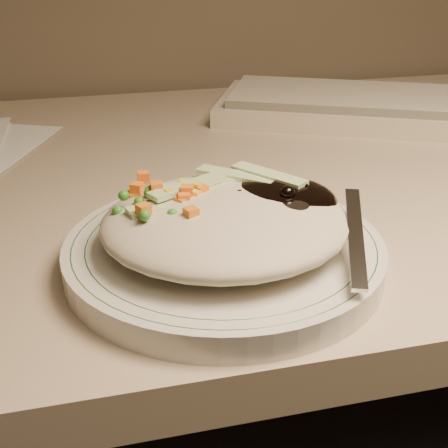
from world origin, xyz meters
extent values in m
cube|color=tan|center=(0.00, 1.38, 0.72)|extent=(1.40, 0.70, 0.04)
cylinder|color=silver|center=(-0.08, 1.16, 0.75)|extent=(0.25, 0.25, 0.02)
torus|color=#144723|center=(-0.08, 1.16, 0.76)|extent=(0.24, 0.24, 0.00)
torus|color=#144723|center=(-0.08, 1.16, 0.76)|extent=(0.22, 0.22, 0.00)
ellipsoid|color=#B1A690|center=(-0.08, 1.16, 0.78)|extent=(0.19, 0.18, 0.04)
ellipsoid|color=black|center=(-0.04, 1.17, 0.79)|extent=(0.10, 0.09, 0.03)
ellipsoid|color=orange|center=(-0.13, 1.18, 0.78)|extent=(0.08, 0.08, 0.02)
sphere|color=black|center=(-0.07, 1.17, 0.79)|extent=(0.01, 0.01, 0.01)
sphere|color=black|center=(-0.04, 1.18, 0.79)|extent=(0.01, 0.01, 0.01)
sphere|color=black|center=(-0.01, 1.17, 0.80)|extent=(0.01, 0.01, 0.01)
sphere|color=black|center=(-0.02, 1.18, 0.79)|extent=(0.01, 0.01, 0.01)
sphere|color=black|center=(-0.03, 1.15, 0.80)|extent=(0.01, 0.01, 0.01)
sphere|color=black|center=(-0.04, 1.17, 0.79)|extent=(0.01, 0.01, 0.01)
sphere|color=black|center=(-0.03, 1.18, 0.79)|extent=(0.01, 0.01, 0.01)
cube|color=orange|center=(-0.13, 1.18, 0.80)|extent=(0.01, 0.01, 0.01)
cube|color=orange|center=(-0.11, 1.16, 0.79)|extent=(0.01, 0.01, 0.01)
cube|color=orange|center=(-0.14, 1.20, 0.80)|extent=(0.01, 0.01, 0.01)
cube|color=orange|center=(-0.11, 1.17, 0.80)|extent=(0.01, 0.01, 0.01)
cube|color=orange|center=(-0.11, 1.17, 0.80)|extent=(0.01, 0.01, 0.01)
cube|color=orange|center=(-0.14, 1.20, 0.79)|extent=(0.01, 0.01, 0.01)
cube|color=orange|center=(-0.13, 1.19, 0.80)|extent=(0.01, 0.01, 0.01)
cube|color=orange|center=(-0.11, 1.17, 0.80)|extent=(0.01, 0.01, 0.01)
cube|color=orange|center=(-0.09, 1.18, 0.80)|extent=(0.01, 0.01, 0.01)
cube|color=orange|center=(-0.14, 1.21, 0.80)|extent=(0.01, 0.01, 0.01)
cube|color=orange|center=(-0.14, 1.15, 0.80)|extent=(0.01, 0.01, 0.01)
cube|color=orange|center=(-0.11, 1.14, 0.80)|extent=(0.01, 0.01, 0.01)
cube|color=orange|center=(-0.15, 1.16, 0.79)|extent=(0.01, 0.01, 0.01)
cube|color=orange|center=(-0.14, 1.20, 0.79)|extent=(0.01, 0.01, 0.01)
sphere|color=#388C28|center=(-0.11, 1.18, 0.80)|extent=(0.01, 0.01, 0.01)
sphere|color=#388C28|center=(-0.14, 1.14, 0.80)|extent=(0.01, 0.01, 0.01)
sphere|color=#388C28|center=(-0.14, 1.18, 0.80)|extent=(0.01, 0.01, 0.01)
sphere|color=#388C28|center=(-0.15, 1.18, 0.80)|extent=(0.01, 0.01, 0.01)
sphere|color=#388C28|center=(-0.11, 1.18, 0.79)|extent=(0.01, 0.01, 0.01)
sphere|color=#388C28|center=(-0.11, 1.15, 0.79)|extent=(0.01, 0.01, 0.01)
sphere|color=#388C28|center=(-0.13, 1.17, 0.79)|extent=(0.01, 0.01, 0.01)
sphere|color=#388C28|center=(-0.13, 1.15, 0.79)|extent=(0.01, 0.01, 0.01)
sphere|color=#388C28|center=(-0.16, 1.17, 0.79)|extent=(0.01, 0.01, 0.01)
sphere|color=#388C28|center=(-0.13, 1.19, 0.80)|extent=(0.01, 0.01, 0.01)
sphere|color=#388C28|center=(-0.13, 1.18, 0.80)|extent=(0.01, 0.01, 0.01)
sphere|color=#388C28|center=(-0.14, 1.16, 0.79)|extent=(0.01, 0.01, 0.01)
sphere|color=#388C28|center=(-0.12, 1.15, 0.80)|extent=(0.01, 0.01, 0.01)
sphere|color=#388C28|center=(-0.09, 1.20, 0.79)|extent=(0.01, 0.01, 0.01)
cube|color=yellow|center=(-0.11, 1.18, 0.79)|extent=(0.01, 0.01, 0.01)
cube|color=yellow|center=(-0.10, 1.17, 0.80)|extent=(0.01, 0.01, 0.01)
cube|color=yellow|center=(-0.13, 1.19, 0.79)|extent=(0.01, 0.01, 0.01)
cube|color=yellow|center=(-0.12, 1.17, 0.80)|extent=(0.01, 0.01, 0.01)
cube|color=yellow|center=(-0.13, 1.17, 0.79)|extent=(0.01, 0.01, 0.01)
cube|color=yellow|center=(-0.10, 1.18, 0.80)|extent=(0.01, 0.01, 0.01)
cube|color=yellow|center=(-0.11, 1.20, 0.80)|extent=(0.01, 0.01, 0.01)
cube|color=yellow|center=(-0.12, 1.17, 0.79)|extent=(0.01, 0.01, 0.01)
cube|color=#B2D18C|center=(-0.09, 1.20, 0.80)|extent=(0.07, 0.03, 0.00)
cube|color=#B2D18C|center=(-0.06, 1.20, 0.80)|extent=(0.06, 0.06, 0.00)
cube|color=#B2D18C|center=(-0.12, 1.17, 0.80)|extent=(0.07, 0.03, 0.00)
cube|color=#B2D18C|center=(-0.04, 1.19, 0.80)|extent=(0.05, 0.06, 0.00)
cube|color=#B2D18C|center=(-0.08, 1.15, 0.79)|extent=(0.07, 0.03, 0.00)
cube|color=#B2D18C|center=(-0.10, 1.18, 0.80)|extent=(0.07, 0.04, 0.00)
ellipsoid|color=silver|center=(-0.03, 1.15, 0.79)|extent=(0.05, 0.06, 0.01)
cube|color=silver|center=(0.01, 1.11, 0.78)|extent=(0.05, 0.11, 0.03)
cube|color=#C0B49E|center=(0.25, 1.49, 0.75)|extent=(0.53, 0.38, 0.02)
cube|color=beige|center=(0.25, 1.49, 0.77)|extent=(0.49, 0.34, 0.01)
camera|label=1|loc=(-0.18, 0.74, 0.99)|focal=50.00mm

